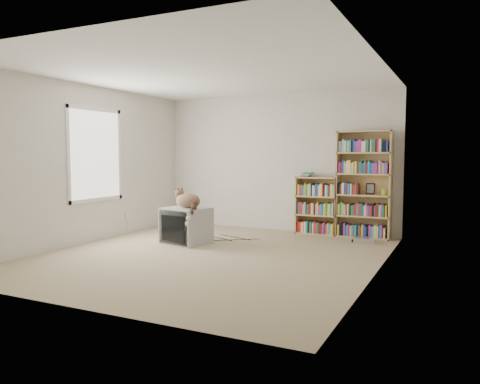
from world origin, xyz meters
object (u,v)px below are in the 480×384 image
at_px(crt_tv, 187,226).
at_px(bookcase_tall, 364,187).
at_px(bookcase_short, 317,207).
at_px(dvd_player, 364,240).
at_px(cat, 189,203).

distance_m(crt_tv, bookcase_tall, 3.03).
relative_size(bookcase_short, dvd_player, 3.10).
xyz_separation_m(crt_tv, bookcase_short, (1.61, 1.75, 0.19)).
height_order(cat, dvd_player, cat).
bearing_deg(dvd_player, bookcase_short, 140.32).
bearing_deg(bookcase_short, cat, -130.81).
relative_size(crt_tv, cat, 1.25).
height_order(bookcase_tall, dvd_player, bookcase_tall).
bearing_deg(bookcase_tall, bookcase_short, -179.91).
height_order(bookcase_short, dvd_player, bookcase_short).
bearing_deg(bookcase_tall, dvd_player, -77.49).
height_order(crt_tv, cat, cat).
bearing_deg(crt_tv, dvd_player, 38.38).
xyz_separation_m(crt_tv, cat, (0.07, -0.04, 0.37)).
height_order(bookcase_tall, bookcase_short, bookcase_tall).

